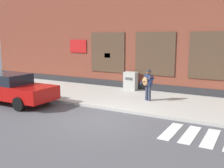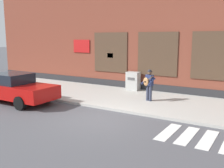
# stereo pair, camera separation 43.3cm
# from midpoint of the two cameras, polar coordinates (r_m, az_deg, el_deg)

# --- Properties ---
(ground_plane) EXTENTS (160.00, 160.00, 0.00)m
(ground_plane) POSITION_cam_midpoint_polar(r_m,az_deg,el_deg) (11.06, -3.32, -7.62)
(ground_plane) COLOR #4C4C51
(sidewalk) EXTENTS (28.00, 4.86, 0.12)m
(sidewalk) POSITION_cam_midpoint_polar(r_m,az_deg,el_deg) (14.19, 4.80, -3.40)
(sidewalk) COLOR #ADAAA3
(sidewalk) RESTS_ON ground
(building_backdrop) EXTENTS (28.00, 4.06, 7.92)m
(building_backdrop) POSITION_cam_midpoint_polar(r_m,az_deg,el_deg) (17.94, 11.01, 11.78)
(building_backdrop) COLOR brown
(building_backdrop) RESTS_ON ground
(red_car) EXTENTS (4.62, 2.03, 1.53)m
(red_car) POSITION_cam_midpoint_polar(r_m,az_deg,el_deg) (14.46, -21.60, -0.96)
(red_car) COLOR #B20F0C
(red_car) RESTS_ON ground
(busker) EXTENTS (0.72, 0.67, 1.62)m
(busker) POSITION_cam_midpoint_polar(r_m,az_deg,el_deg) (13.60, 6.88, 0.20)
(busker) COLOR #33384C
(busker) RESTS_ON sidewalk
(utility_box) EXTENTS (0.80, 0.54, 1.14)m
(utility_box) POSITION_cam_midpoint_polar(r_m,az_deg,el_deg) (16.40, 3.33, 0.68)
(utility_box) COLOR #ADADA8
(utility_box) RESTS_ON sidewalk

